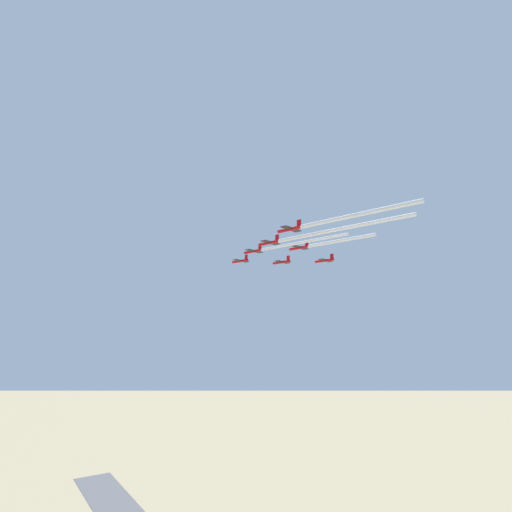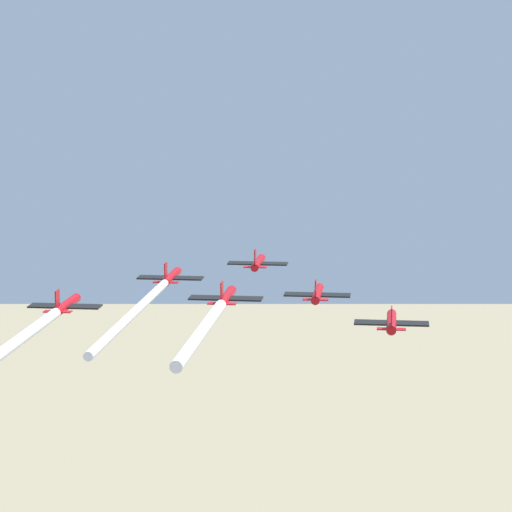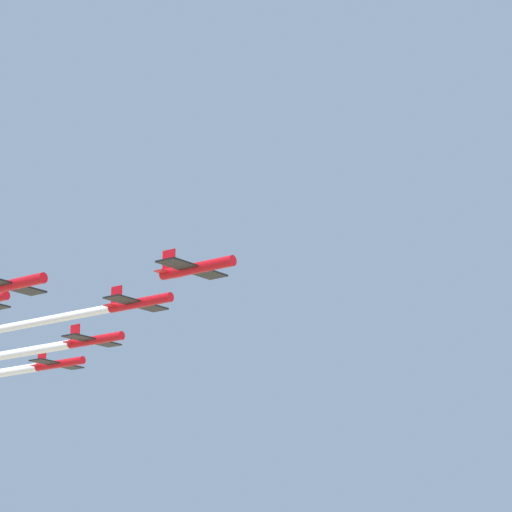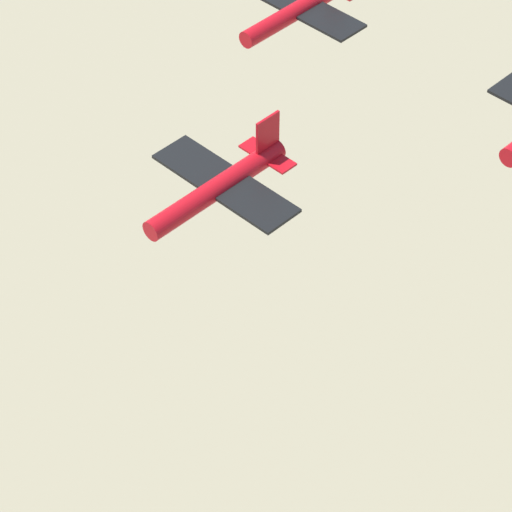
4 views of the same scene
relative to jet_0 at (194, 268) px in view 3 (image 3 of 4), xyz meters
The scene contains 5 objects.
jet_0 is the anchor object (origin of this frame).
jet_1 20.39m from the jet_0, 143.84° to the right, with size 9.48×9.72×3.31m.
jet_2 20.42m from the jet_0, 82.91° to the right, with size 9.48×9.72×3.31m.
jet_3 40.77m from the jet_0, 143.84° to the right, with size 9.48×9.72×3.31m.
jet_6 61.15m from the jet_0, 143.84° to the right, with size 9.48×9.72×3.31m.
Camera 3 is at (79.28, 73.66, 134.31)m, focal length 85.00 mm.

